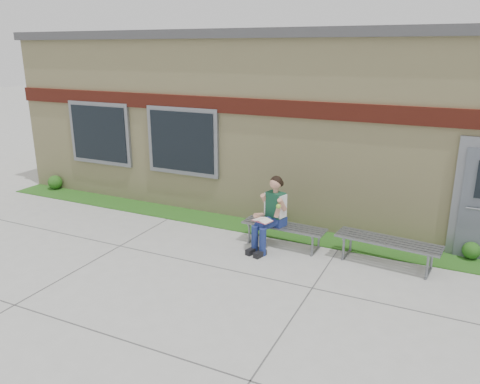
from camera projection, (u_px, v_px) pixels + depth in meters
The scene contains 9 objects.
ground at pixel (245, 289), 7.71m from camera, with size 80.00×80.00×0.00m, color #9E9E99.
grass_strip at pixel (296, 234), 9.95m from camera, with size 16.00×0.80×0.02m, color #284C14.
school_building at pixel (341, 116), 12.26m from camera, with size 16.20×6.22×4.20m.
bench_left at pixel (284, 230), 9.31m from camera, with size 1.70×0.54×0.44m.
bench_right at pixel (387, 246), 8.47m from camera, with size 1.90×0.71×0.48m.
girl at pixel (271, 213), 9.09m from camera, with size 0.61×0.97×1.45m.
shrub_west at pixel (55, 182), 13.06m from camera, with size 0.38×0.38×0.38m, color #284C14.
shrub_mid at pixel (274, 217), 10.36m from camera, with size 0.39×0.39×0.39m, color #284C14.
shrub_east at pixel (471, 250), 8.74m from camera, with size 0.33×0.33×0.33m, color #284C14.
Camera 1 is at (2.90, -6.26, 3.80)m, focal length 35.00 mm.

